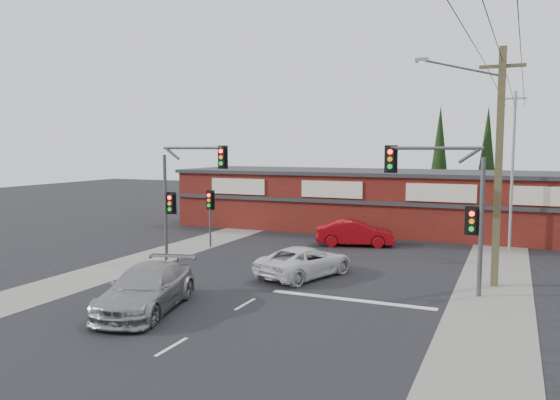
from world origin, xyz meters
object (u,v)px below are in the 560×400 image
at_px(shop_building, 362,199).
at_px(utility_pole, 495,159).
at_px(silver_suv, 146,289).
at_px(red_sedan, 355,233).
at_px(white_suv, 305,262).

height_order(shop_building, utility_pole, utility_pole).
bearing_deg(silver_suv, red_sedan, 64.58).
relative_size(white_suv, utility_pole, 0.50).
relative_size(white_suv, silver_suv, 0.90).
xyz_separation_m(white_suv, red_sedan, (-0.01, 8.53, 0.07)).
height_order(red_sedan, utility_pole, utility_pole).
distance_m(red_sedan, utility_pole, 11.49).
relative_size(silver_suv, utility_pole, 0.55).
height_order(silver_suv, red_sedan, silver_suv).
bearing_deg(red_sedan, silver_suv, 151.71).
relative_size(white_suv, red_sedan, 1.08).
distance_m(silver_suv, red_sedan, 16.04).
xyz_separation_m(white_suv, shop_building, (-1.48, 15.57, 1.44)).
bearing_deg(white_suv, shop_building, -65.09).
bearing_deg(utility_pole, shop_building, 123.76).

